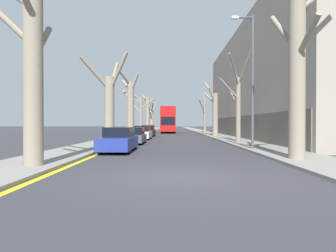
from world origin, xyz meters
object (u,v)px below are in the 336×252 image
street_tree_left_1 (109,104)px  double_decker_bus (168,119)px  parked_car_0 (119,140)px  parked_car_1 (134,136)px  parked_car_3 (148,131)px  street_tree_right_0 (298,68)px  street_tree_left_3 (140,112)px  street_tree_left_2 (131,105)px  street_tree_left_4 (148,112)px  street_tree_right_2 (215,112)px  parked_car_2 (142,133)px  street_tree_left_5 (152,118)px  lamp_post (251,75)px  street_tree_right_3 (204,115)px  street_tree_right_1 (238,103)px  street_tree_left_0 (31,63)px

street_tree_left_1 → double_decker_bus: bearing=80.6°
double_decker_bus → parked_car_0: (-2.51, -32.98, -1.89)m
street_tree_left_1 → parked_car_1: bearing=5.3°
double_decker_bus → parked_car_3: 14.31m
street_tree_right_0 → parked_car_1: size_ratio=2.24×
street_tree_left_3 → street_tree_right_0: 33.47m
street_tree_left_2 → street_tree_right_0: street_tree_right_0 is taller
street_tree_left_4 → street_tree_left_2: bearing=-90.2°
street_tree_right_2 → parked_car_3: (-8.72, 0.39, -2.51)m
street_tree_left_4 → double_decker_bus: size_ratio=0.69×
street_tree_left_1 → parked_car_2: (1.98, 6.43, -2.60)m
street_tree_left_5 → parked_car_2: bearing=-87.1°
street_tree_left_3 → lamp_post: size_ratio=0.88×
parked_car_1 → parked_car_3: parked_car_3 is taller
street_tree_right_0 → parked_car_1: bearing=131.4°
street_tree_left_4 → parked_car_1: bearing=-86.6°
parked_car_2 → parked_car_1: bearing=-90.0°
street_tree_left_2 → street_tree_right_0: bearing=-63.0°
street_tree_left_3 → street_tree_left_5: street_tree_left_3 is taller
street_tree_right_3 → parked_car_2: street_tree_right_3 is taller
street_tree_right_0 → parked_car_3: 24.75m
street_tree_right_1 → street_tree_right_3: street_tree_right_1 is taller
street_tree_left_1 → street_tree_left_2: 11.48m
parked_car_1 → lamp_post: 10.47m
street_tree_right_1 → parked_car_2: bearing=149.5°
street_tree_right_2 → parked_car_2: size_ratio=1.68×
parked_car_0 → street_tree_left_0: bearing=-108.9°
street_tree_right_3 → street_tree_left_2: bearing=-130.7°
street_tree_left_3 → street_tree_right_3: street_tree_left_3 is taller
street_tree_right_2 → parked_car_3: bearing=177.4°
street_tree_left_4 → lamp_post: size_ratio=0.96×
street_tree_left_2 → street_tree_right_3: (10.87, 12.64, -0.79)m
parked_car_3 → parked_car_2: bearing=-90.0°
street_tree_right_3 → parked_car_0: 31.35m
parked_car_0 → lamp_post: lamp_post is taller
street_tree_right_1 → lamp_post: bearing=-97.0°
street_tree_left_2 → parked_car_2: 6.38m
parked_car_2 → street_tree_left_2: bearing=112.2°
street_tree_left_4 → street_tree_right_1: street_tree_left_4 is taller
street_tree_right_3 → parked_car_3: bearing=-128.8°
parked_car_2 → street_tree_right_2: bearing=36.0°
street_tree_left_1 → street_tree_left_2: street_tree_left_2 is taller
street_tree_left_1 → street_tree_right_3: 26.41m
street_tree_right_3 → lamp_post: (-0.75, -29.26, 1.43)m
street_tree_left_3 → street_tree_left_5: bearing=89.6°
double_decker_bus → parked_car_1: double_decker_bus is taller
street_tree_left_1 → street_tree_right_0: street_tree_right_0 is taller
parked_car_1 → street_tree_left_0: bearing=-99.6°
street_tree_right_2 → parked_car_0: bearing=-115.1°
street_tree_left_0 → street_tree_right_1: 17.02m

